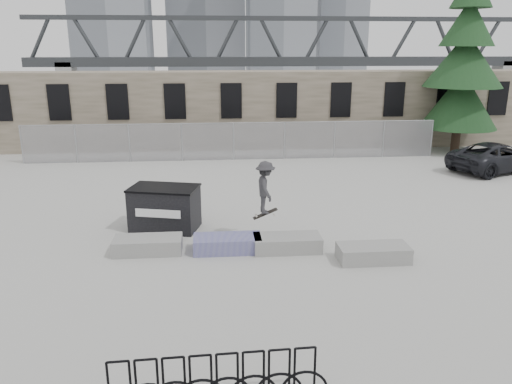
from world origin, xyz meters
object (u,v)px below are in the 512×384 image
planter_center_right (287,242)px  bike_rack (214,378)px  dumpster (165,208)px  spruce_tree (464,63)px  planter_far_left (148,244)px  planter_offset (373,252)px  suv (497,157)px  skateboarder (265,188)px  planter_center_left (227,243)px

planter_center_right → bike_rack: 6.82m
planter_center_right → dumpster: dumpster is taller
spruce_tree → dumpster: bearing=-143.5°
planter_far_left → bike_rack: size_ratio=0.50×
planter_offset → bike_rack: bike_rack is taller
planter_far_left → planter_center_right: same height
planter_offset → dumpster: size_ratio=0.81×
suv → planter_offset: bearing=114.9°
planter_far_left → planter_offset: size_ratio=1.00×
bike_rack → skateboarder: 7.61m
suv → planter_center_right: bearing=105.7°
suv → spruce_tree: bearing=-25.1°
planter_center_left → planter_offset: size_ratio=1.00×
planter_offset → bike_rack: size_ratio=0.50×
planter_far_left → spruce_tree: bearing=40.3°
suv → skateboarder: size_ratio=2.78×
dumpster → suv: 16.91m
planter_far_left → spruce_tree: size_ratio=0.17×
planter_center_right → skateboarder: (-0.58, 0.87, 1.48)m
planter_far_left → planter_center_left: bearing=-2.4°
planter_far_left → spruce_tree: spruce_tree is taller
spruce_tree → suv: 6.45m
spruce_tree → suv: (-0.26, -4.79, -4.32)m
planter_far_left → suv: (15.82, 8.82, 0.45)m
planter_center_right → skateboarder: skateboarder is taller
planter_center_left → planter_center_right: (1.79, -0.11, 0.00)m
planter_center_left → suv: suv is taller
planter_far_left → suv: size_ratio=0.40×
planter_center_left → skateboarder: (1.21, 0.76, 1.48)m
dumpster → suv: size_ratio=0.49×
bike_rack → dumpster: bearing=100.3°
bike_rack → skateboarder: skateboarder is taller
planter_far_left → bike_rack: (1.92, -6.65, 0.19)m
dumpster → skateboarder: 3.62m
bike_rack → planter_center_right: bearing=71.0°
spruce_tree → skateboarder: bearing=-134.0°
planter_center_left → skateboarder: skateboarder is taller
bike_rack → spruce_tree: bearing=55.1°
planter_offset → planter_far_left: bearing=169.8°
bike_rack → suv: bearing=48.1°
skateboarder → dumpster: bearing=61.3°
spruce_tree → suv: spruce_tree is taller
bike_rack → skateboarder: (1.64, 7.31, 1.29)m
planter_offset → skateboarder: 3.74m
suv → planter_center_left: bearing=101.5°
dumpster → spruce_tree: spruce_tree is taller
spruce_tree → bike_rack: bearing=-124.9°
planter_center_left → planter_far_left: bearing=177.6°
bike_rack → skateboarder: size_ratio=2.23×
spruce_tree → skateboarder: (-12.51, -12.96, -3.29)m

